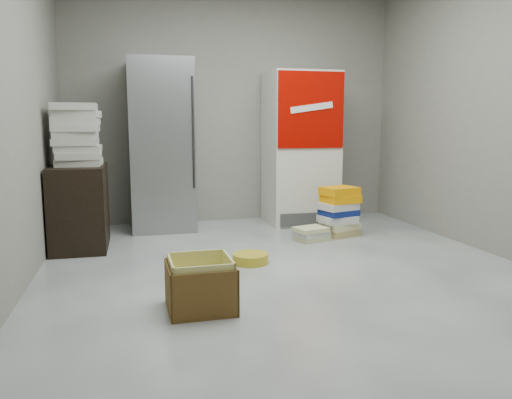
{
  "coord_description": "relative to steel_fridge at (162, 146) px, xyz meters",
  "views": [
    {
      "loc": [
        -1.19,
        -3.61,
        1.19
      ],
      "look_at": [
        -0.15,
        0.7,
        0.52
      ],
      "focal_mm": 35.0,
      "sensor_mm": 36.0,
      "label": 1
    }
  ],
  "objects": [
    {
      "name": "ground",
      "position": [
        0.9,
        -2.13,
        -0.95
      ],
      "size": [
        5.0,
        5.0,
        0.0
      ],
      "primitive_type": "plane",
      "color": "silver",
      "rests_on": "ground"
    },
    {
      "name": "room_shell",
      "position": [
        0.9,
        -2.13,
        0.85
      ],
      "size": [
        4.04,
        5.04,
        2.82
      ],
      "color": "gray",
      "rests_on": "ground"
    },
    {
      "name": "coke_cooler",
      "position": [
        1.65,
        -0.01,
        -0.05
      ],
      "size": [
        0.8,
        0.73,
        1.8
      ],
      "color": "silver",
      "rests_on": "ground"
    },
    {
      "name": "phonebook_stack_side",
      "position": [
        1.45,
        -0.97,
        -0.88
      ],
      "size": [
        0.39,
        0.35,
        0.14
      ],
      "rotation": [
        0.0,
        0.0,
        0.21
      ],
      "color": "beige",
      "rests_on": "ground"
    },
    {
      "name": "phonebook_stack_main",
      "position": [
        1.81,
        -0.84,
        -0.68
      ],
      "size": [
        0.46,
        0.4,
        0.53
      ],
      "rotation": [
        0.0,
        0.0,
        0.26
      ],
      "color": "tan",
      "rests_on": "ground"
    },
    {
      "name": "bucket_lid",
      "position": [
        0.65,
        -1.65,
        -0.91
      ],
      "size": [
        0.38,
        0.38,
        0.08
      ],
      "primitive_type": "cylinder",
      "rotation": [
        0.0,
        0.0,
        -0.25
      ],
      "color": "gold",
      "rests_on": "ground"
    },
    {
      "name": "supply_box_stack",
      "position": [
        -0.82,
        -0.73,
        0.14
      ],
      "size": [
        0.44,
        0.44,
        0.58
      ],
      "color": "silver",
      "rests_on": "wood_shelf"
    },
    {
      "name": "steel_fridge",
      "position": [
        0.0,
        0.0,
        0.0
      ],
      "size": [
        0.7,
        0.72,
        1.9
      ],
      "color": "#A9ABB1",
      "rests_on": "ground"
    },
    {
      "name": "wood_shelf",
      "position": [
        -0.83,
        -0.73,
        -0.55
      ],
      "size": [
        0.5,
        0.8,
        0.8
      ],
      "primitive_type": "cube",
      "color": "black",
      "rests_on": "ground"
    },
    {
      "name": "cardboard_box",
      "position": [
        0.09,
        -2.63,
        -0.81
      ],
      "size": [
        0.43,
        0.43,
        0.34
      ],
      "rotation": [
        0.0,
        0.0,
        0.02
      ],
      "color": "yellow",
      "rests_on": "ground"
    }
  ]
}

